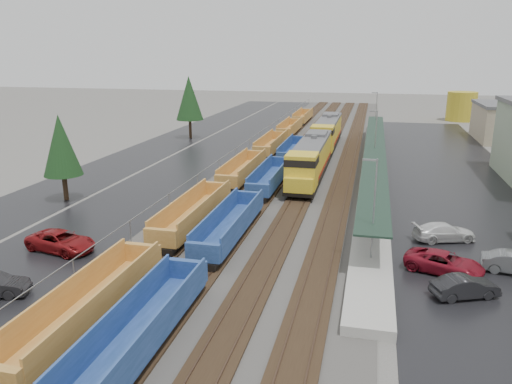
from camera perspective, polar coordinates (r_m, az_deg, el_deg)
ballast_strip at (r=76.61m, az=6.19°, el=4.33°), size 20.00×160.00×0.08m
trackbed at (r=76.58m, az=6.19°, el=4.42°), size 14.60×160.00×0.22m
west_parking_lot at (r=79.79m, az=-4.59°, el=4.81°), size 10.00×160.00×0.02m
west_road at (r=83.35m, az=-11.18°, el=5.03°), size 9.00×160.00×0.02m
east_commuter_lot at (r=67.05m, az=21.39°, el=1.65°), size 16.00×100.00×0.02m
station_platform at (r=66.15m, az=13.30°, el=2.79°), size 3.00×80.00×8.00m
chainlink_fence at (r=76.52m, az=-1.03°, el=5.60°), size 0.08×160.04×2.02m
distant_hills at (r=228.57m, az=22.60°, el=10.79°), size 301.00×140.00×25.20m
tree_west_near at (r=55.10m, az=-21.41°, el=4.98°), size 3.96×3.96×9.00m
tree_west_far at (r=90.78m, az=-7.64°, el=10.58°), size 4.84×4.84×11.00m
locomotive_lead at (r=60.51m, az=6.25°, el=3.73°), size 3.28×21.65×4.90m
locomotive_trail at (r=81.07m, az=8.12°, el=6.72°), size 3.28×21.65×4.90m
well_string_yellow at (r=60.74m, az=-1.49°, el=2.50°), size 2.66×119.40×2.36m
well_string_blue at (r=41.63m, az=-2.97°, el=-3.84°), size 2.59×81.31×2.29m
storage_tank at (r=122.65m, az=22.42°, el=9.03°), size 6.45×6.45×6.45m
parked_car_west_c at (r=42.05m, az=-21.39°, el=-5.28°), size 3.65×6.06×1.57m
parked_car_east_a at (r=34.80m, az=22.78°, el=-9.99°), size 3.08×4.52×1.41m
parked_car_east_b at (r=37.87m, az=20.71°, el=-7.59°), size 4.20×5.92×1.50m
parked_car_east_c at (r=44.09m, az=20.71°, el=-4.32°), size 3.62×5.47×1.47m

